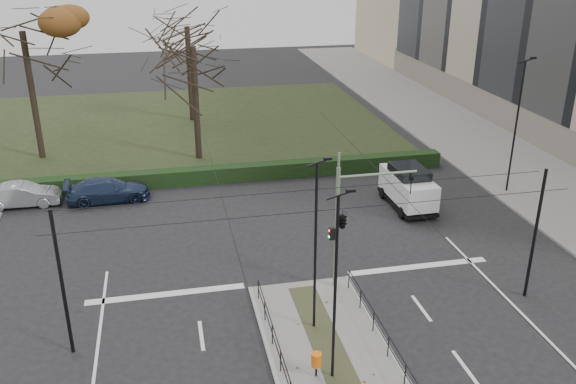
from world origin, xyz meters
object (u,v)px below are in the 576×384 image
bare_tree_center (187,34)px  white_van (408,186)px  traffic_light (344,218)px  streetlamp_median_far (316,246)px  streetlamp_sidewalk (516,126)px  litter_bin (316,360)px  streetlamp_median_near (336,288)px  rust_tree (22,31)px  parked_car_third (108,190)px  bare_tree_near (193,55)px  parked_car_second (23,195)px

bare_tree_center → white_van: bearing=-62.1°
traffic_light → white_van: size_ratio=1.23×
streetlamp_median_far → bare_tree_center: 32.23m
streetlamp_sidewalk → streetlamp_median_far: bearing=-143.1°
litter_bin → streetlamp_median_far: size_ratio=0.13×
litter_bin → white_van: (9.06, 13.75, 0.44)m
litter_bin → streetlamp_median_near: size_ratio=0.13×
traffic_light → streetlamp_median_near: 6.31m
white_van → rust_tree: bearing=149.0°
litter_bin → parked_car_third: 20.01m
parked_car_third → bare_tree_near: bearing=-45.3°
streetlamp_median_near → parked_car_second: bearing=126.3°
streetlamp_median_far → streetlamp_sidewalk: (15.32, 11.52, 0.52)m
streetlamp_sidewalk → parked_car_second: 29.62m
litter_bin → bare_tree_near: bare_tree_near is taller
litter_bin → parked_car_second: bearing=125.3°
streetlamp_sidewalk → bare_tree_near: 21.24m
streetlamp_sidewalk → bare_tree_near: (-18.34, 10.26, 3.10)m
streetlamp_median_near → streetlamp_sidewalk: (15.42, 14.61, 0.51)m
streetlamp_median_far → streetlamp_sidewalk: bearing=36.9°
streetlamp_median_near → streetlamp_sidewalk: streetlamp_sidewalk is taller
rust_tree → traffic_light: bearing=-53.1°
streetlamp_median_far → rust_tree: rust_tree is taller
parked_car_third → traffic_light: bearing=-141.8°
traffic_light → litter_bin: (-2.69, -5.81, -2.62)m
parked_car_third → white_van: (17.30, -4.49, 0.56)m
streetlamp_median_far → streetlamp_median_near: bearing=-91.9°
litter_bin → bare_tree_center: 35.55m
bare_tree_center → bare_tree_near: size_ratio=1.00×
white_van → bare_tree_near: bearing=136.0°
litter_bin → bare_tree_near: size_ratio=0.09×
streetlamp_median_far → bare_tree_near: 22.28m
parked_car_third → white_van: bearing=-107.6°
white_van → rust_tree: 27.28m
parked_car_third → streetlamp_median_far: bearing=-152.8°
litter_bin → streetlamp_sidewalk: streetlamp_sidewalk is taller
rust_tree → litter_bin: bearing=-63.8°
traffic_light → bare_tree_center: (-4.83, 29.05, 3.96)m
rust_tree → bare_tree_near: size_ratio=1.11×
parked_car_third → bare_tree_near: size_ratio=0.47×
traffic_light → parked_car_third: size_ratio=1.16×
parked_car_second → streetlamp_median_near: bearing=-144.2°
traffic_light → streetlamp_sidewalk: streetlamp_sidewalk is taller
rust_tree → bare_tree_center: size_ratio=1.11×
streetlamp_sidewalk → bare_tree_center: size_ratio=0.78×
streetlamp_median_far → bare_tree_near: bare_tree_near is taller
parked_car_third → bare_tree_near: 11.05m
bare_tree_near → rust_tree: bearing=167.3°
traffic_light → bare_tree_near: bearing=104.9°
white_van → parked_car_third: bearing=165.4°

